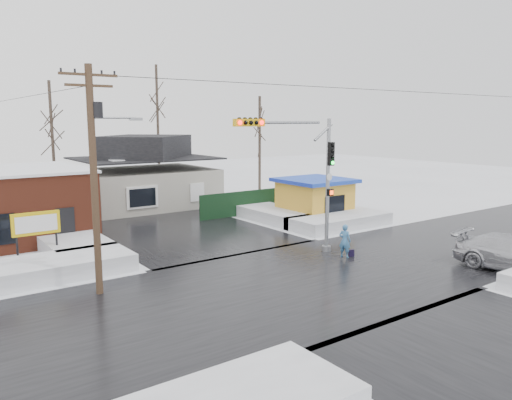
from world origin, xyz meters
TOP-DOWN VIEW (x-y plane):
  - ground at (0.00, 0.00)m, footprint 120.00×120.00m
  - road_ns at (0.00, 0.00)m, footprint 10.00×120.00m
  - road_ew at (0.00, 0.00)m, footprint 120.00×10.00m
  - snowbank_nw at (-9.00, 7.00)m, footprint 7.00×3.00m
  - snowbank_ne at (9.00, 7.00)m, footprint 7.00×3.00m
  - snowbank_nside_w at (-7.00, 12.00)m, footprint 3.00×8.00m
  - snowbank_nside_e at (7.00, 12.00)m, footprint 3.00×8.00m
  - traffic_signal at (2.43, 2.97)m, footprint 6.05×0.68m
  - utility_pole at (-7.93, 3.50)m, footprint 3.15×0.44m
  - marquee_sign at (-9.00, 9.49)m, footprint 2.20×0.21m
  - house at (2.00, 22.00)m, footprint 10.40×8.40m
  - kiosk at (9.50, 9.99)m, footprint 4.60×4.60m
  - fence at (6.50, 14.00)m, footprint 8.00×0.12m
  - tree_far_left at (-4.00, 26.00)m, footprint 3.00×3.00m
  - tree_far_mid at (6.00, 28.00)m, footprint 3.00×3.00m
  - tree_far_right at (12.00, 20.00)m, footprint 3.00×3.00m
  - pedestrian at (3.89, 1.56)m, footprint 0.62×0.73m
  - shopping_bag at (4.28, 1.45)m, footprint 0.30×0.19m

SIDE VIEW (x-z plane):
  - ground at x=0.00m, z-range 0.00..0.00m
  - road_ns at x=0.00m, z-range 0.00..0.02m
  - road_ew at x=0.00m, z-range 0.00..0.02m
  - shopping_bag at x=4.28m, z-range 0.00..0.35m
  - snowbank_nw at x=-9.00m, z-range 0.00..0.80m
  - snowbank_ne at x=9.00m, z-range 0.00..0.80m
  - snowbank_nside_w at x=-7.00m, z-range 0.00..0.80m
  - snowbank_nside_e at x=7.00m, z-range 0.00..0.80m
  - pedestrian at x=3.89m, z-range 0.00..1.71m
  - fence at x=6.50m, z-range 0.00..1.80m
  - kiosk at x=9.50m, z-range 0.03..2.90m
  - marquee_sign at x=-9.00m, z-range 0.65..3.20m
  - house at x=2.00m, z-range -0.26..5.50m
  - traffic_signal at x=2.43m, z-range 1.04..8.04m
  - utility_pole at x=-7.93m, z-range 0.61..9.61m
  - tree_far_right at x=12.00m, z-range 2.66..11.66m
  - tree_far_left at x=-4.00m, z-range 2.95..12.95m
  - tree_far_mid at x=6.00m, z-range 3.54..15.54m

